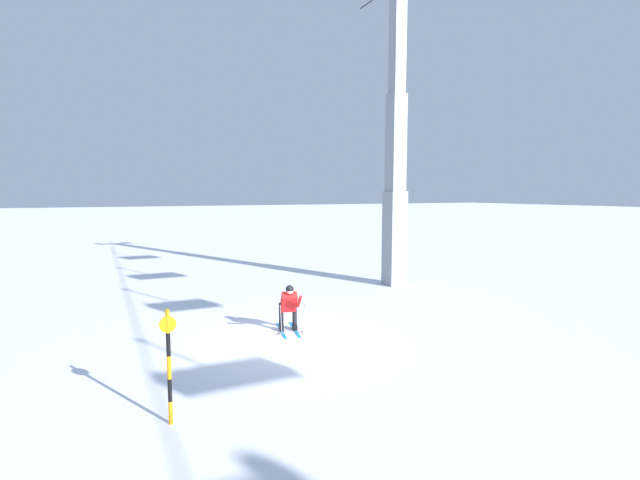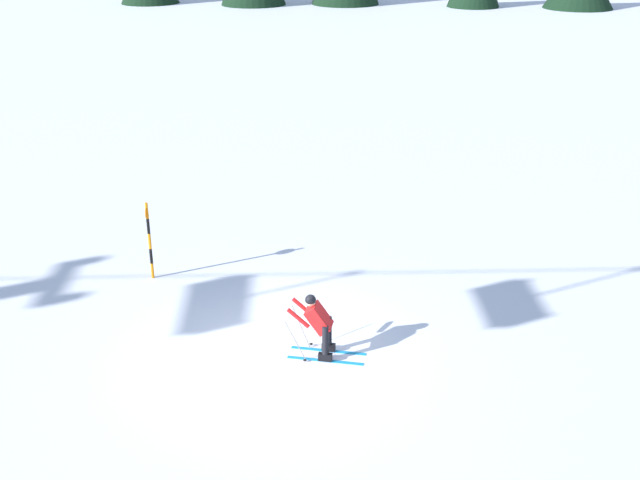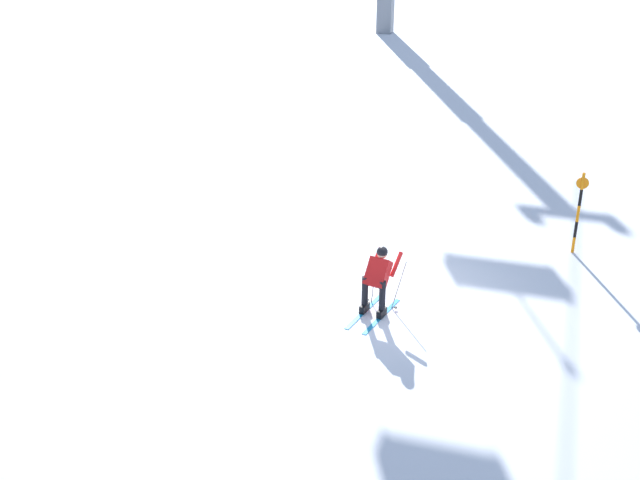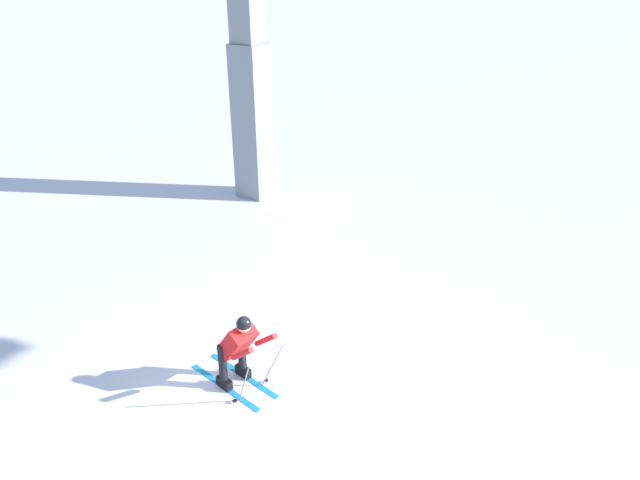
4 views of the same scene
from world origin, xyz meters
name	(u,v)px [view 3 (image 3 of 4)]	position (x,y,z in m)	size (l,w,h in m)	color
ground_plane	(393,290)	(0.00, 0.00, 0.00)	(260.00, 260.00, 0.00)	white
skier_carving_main	(378,277)	(-0.92, 0.13, 0.78)	(1.68, 0.92, 1.50)	#198CCC
trail_marker_pole	(579,210)	(3.07, -3.62, 1.07)	(0.07, 0.28, 1.98)	orange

